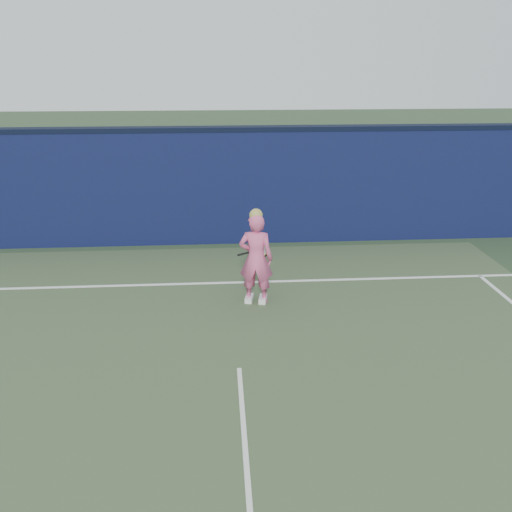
{
  "coord_description": "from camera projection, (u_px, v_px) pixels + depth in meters",
  "views": [
    {
      "loc": [
        -0.22,
        -5.4,
        3.99
      ],
      "look_at": [
        0.38,
        3.16,
        0.84
      ],
      "focal_mm": 38.0,
      "sensor_mm": 36.0,
      "label": 1
    }
  ],
  "objects": [
    {
      "name": "player",
      "position": [
        256.0,
        258.0,
        9.15
      ],
      "size": [
        0.64,
        0.49,
        1.67
      ],
      "rotation": [
        0.0,
        0.0,
        2.94
      ],
      "color": "#E3588D",
      "rests_on": "ground"
    },
    {
      "name": "racket",
      "position": [
        259.0,
        250.0,
        9.58
      ],
      "size": [
        0.58,
        0.14,
        0.31
      ],
      "rotation": [
        0.0,
        0.0,
        -0.19
      ],
      "color": "black",
      "rests_on": "ground"
    },
    {
      "name": "wall_cap",
      "position": [
        228.0,
        129.0,
        11.66
      ],
      "size": [
        24.0,
        0.42,
        0.1
      ],
      "primitive_type": "cube",
      "color": "black",
      "rests_on": "backstop_wall"
    },
    {
      "name": "backstop_wall",
      "position": [
        229.0,
        188.0,
        12.1
      ],
      "size": [
        24.0,
        0.4,
        2.5
      ],
      "primitive_type": "cube",
      "color": "#0C1738",
      "rests_on": "ground"
    },
    {
      "name": "court_lines",
      "position": [
        244.0,
        431.0,
        6.13
      ],
      "size": [
        11.0,
        12.04,
        0.01
      ],
      "color": "white",
      "rests_on": "court_surface"
    },
    {
      "name": "ground",
      "position": [
        243.0,
        414.0,
        6.45
      ],
      "size": [
        80.0,
        80.0,
        0.0
      ],
      "primitive_type": "plane",
      "color": "#2B4027",
      "rests_on": "ground"
    }
  ]
}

